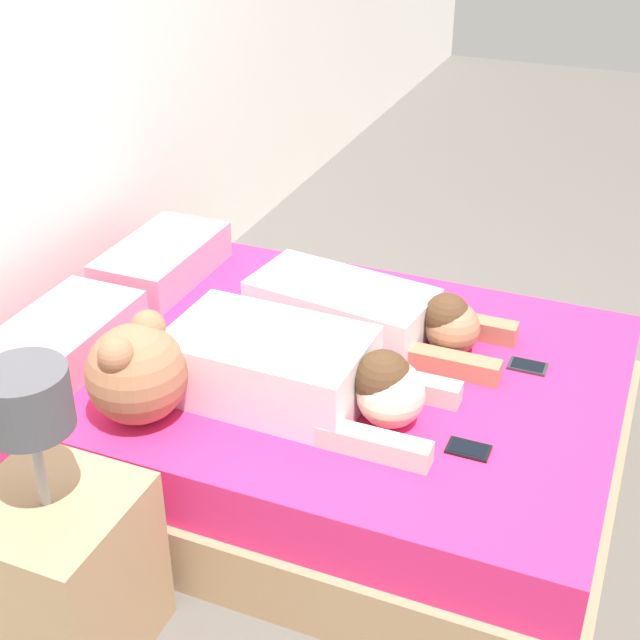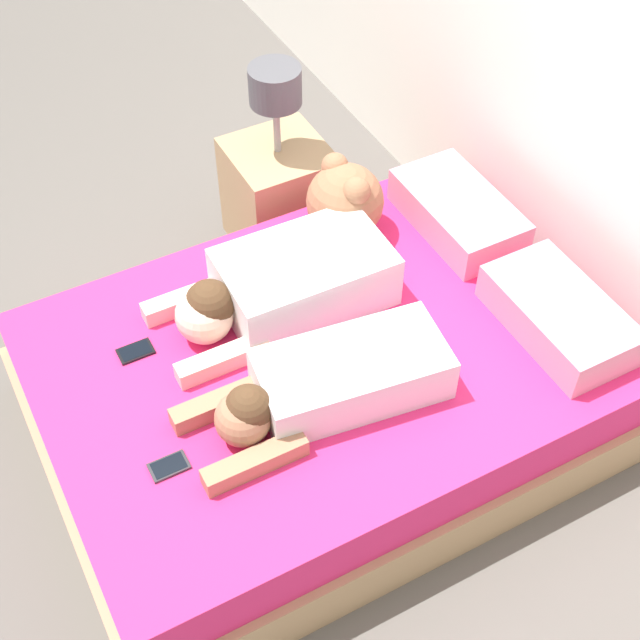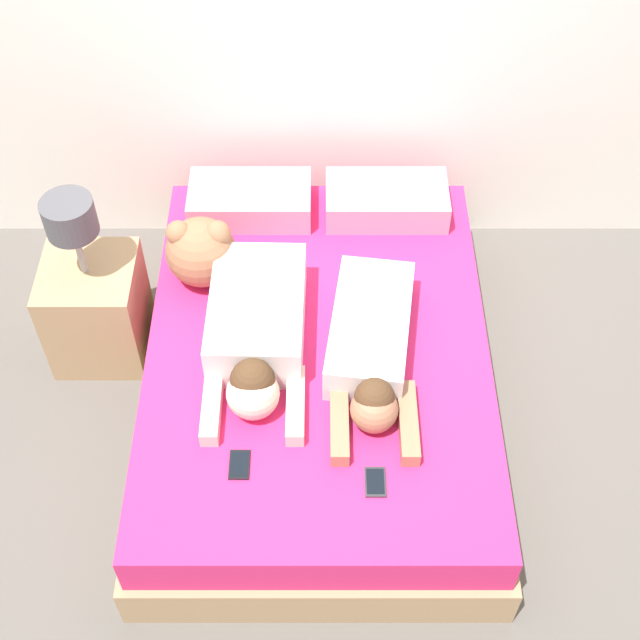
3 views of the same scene
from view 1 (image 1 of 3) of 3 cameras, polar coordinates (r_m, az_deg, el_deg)
The scene contains 10 objects.
ground_plane at distance 3.24m, azimuth -0.00°, elevation -8.95°, with size 12.00×12.00×0.00m, color #5B5651.
bed at distance 3.11m, azimuth -0.00°, elevation -5.91°, with size 1.47×2.02×0.43m.
pillow_head_left at distance 3.07m, azimuth -16.13°, elevation -1.17°, with size 0.56×0.31×0.15m.
pillow_head_right at distance 3.52m, azimuth -10.05°, elevation 3.77°, with size 0.56×0.31×0.15m.
person_left at distance 2.72m, azimuth -1.36°, elevation -3.33°, with size 0.39×0.88×0.24m.
person_right at distance 3.08m, azimuth 3.36°, elevation 0.44°, with size 0.39×0.93×0.21m.
cell_phone_left at distance 2.62m, azimuth 9.48°, elevation -8.16°, with size 0.08×0.12×0.01m.
cell_phone_right at distance 3.01m, azimuth 13.15°, elevation -2.89°, with size 0.08×0.12×0.01m.
plush_toy at distance 2.68m, azimuth -11.67°, elevation -3.23°, with size 0.30×0.30×0.32m.
nightstand at distance 2.53m, azimuth -16.37°, elevation -14.72°, with size 0.41×0.41×0.91m.
Camera 1 is at (-2.33, -0.95, 2.04)m, focal length 50.00 mm.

